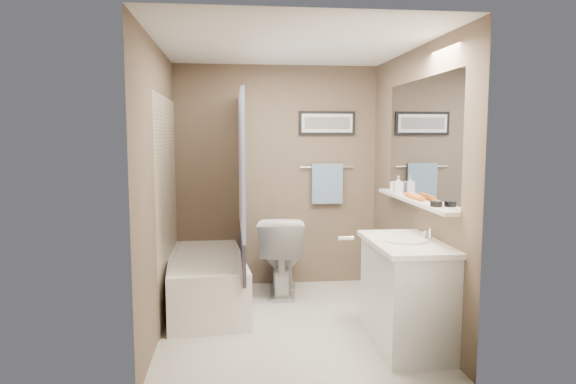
{
  "coord_description": "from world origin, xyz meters",
  "views": [
    {
      "loc": [
        -0.5,
        -4.33,
        1.65
      ],
      "look_at": [
        0.0,
        0.15,
        1.15
      ],
      "focal_mm": 32.0,
      "sensor_mm": 36.0,
      "label": 1
    }
  ],
  "objects": [
    {
      "name": "tile_surround",
      "position": [
        -1.09,
        0.5,
        1.0
      ],
      "size": [
        0.02,
        1.55,
        2.0
      ],
      "primitive_type": "cube",
      "color": "beige",
      "rests_on": "wall_left"
    },
    {
      "name": "wall_front",
      "position": [
        0.0,
        -1.23,
        1.2
      ],
      "size": [
        2.2,
        0.04,
        2.4
      ],
      "primitive_type": "cube",
      "color": "brown",
      "rests_on": "ground"
    },
    {
      "name": "curtain_lower",
      "position": [
        -0.4,
        0.5,
        0.58
      ],
      "size": [
        0.03,
        1.45,
        0.36
      ],
      "primitive_type": "cube",
      "color": "#2A2A4E",
      "rests_on": "curtain_rod"
    },
    {
      "name": "glass_jar",
      "position": [
        1.04,
        0.35,
        1.17
      ],
      "size": [
        0.08,
        0.08,
        0.1
      ],
      "primitive_type": "cylinder",
      "color": "silver",
      "rests_on": "shelf"
    },
    {
      "name": "tub_rim",
      "position": [
        -0.75,
        0.53,
        0.5
      ],
      "size": [
        0.56,
        1.36,
        0.02
      ],
      "primitive_type": "cube",
      "color": "white",
      "rests_on": "bathtub"
    },
    {
      "name": "towel",
      "position": [
        0.55,
        1.2,
        1.12
      ],
      "size": [
        0.34,
        0.05,
        0.44
      ],
      "primitive_type": "cube",
      "color": "#99C2DF",
      "rests_on": "towel_bar"
    },
    {
      "name": "towel_bar",
      "position": [
        0.55,
        1.22,
        1.3
      ],
      "size": [
        0.6,
        0.02,
        0.02
      ],
      "primitive_type": "cylinder",
      "rotation": [
        0.0,
        1.57,
        0.0
      ],
      "color": "silver",
      "rests_on": "wall_back"
    },
    {
      "name": "wall_back",
      "position": [
        0.0,
        1.23,
        1.2
      ],
      "size": [
        2.2,
        0.04,
        2.4
      ],
      "primitive_type": "cube",
      "color": "brown",
      "rests_on": "ground"
    },
    {
      "name": "wall_right",
      "position": [
        1.08,
        0.0,
        1.2
      ],
      "size": [
        0.04,
        2.5,
        2.4
      ],
      "primitive_type": "cube",
      "color": "brown",
      "rests_on": "ground"
    },
    {
      "name": "door",
      "position": [
        0.55,
        -1.24,
        1.0
      ],
      "size": [
        0.8,
        0.02,
        2.0
      ],
      "primitive_type": "cube",
      "color": "silver",
      "rests_on": "wall_front"
    },
    {
      "name": "hair_brush_back",
      "position": [
        1.04,
        -0.14,
        1.14
      ],
      "size": [
        0.07,
        0.22,
        0.04
      ],
      "primitive_type": "cylinder",
      "rotation": [
        1.57,
        0.0,
        0.13
      ],
      "color": "#E14E1F",
      "rests_on": "shelf"
    },
    {
      "name": "door_handle",
      "position": [
        0.22,
        -1.19,
        1.0
      ],
      "size": [
        0.1,
        0.02,
        0.02
      ],
      "primitive_type": "cylinder",
      "rotation": [
        0.0,
        1.57,
        0.0
      ],
      "color": "silver",
      "rests_on": "door"
    },
    {
      "name": "ceiling",
      "position": [
        0.0,
        0.0,
        2.38
      ],
      "size": [
        2.2,
        2.5,
        0.04
      ],
      "primitive_type": "cube",
      "color": "white",
      "rests_on": "wall_back"
    },
    {
      "name": "art_frame",
      "position": [
        0.55,
        1.23,
        1.78
      ],
      "size": [
        0.62,
        0.02,
        0.26
      ],
      "primitive_type": "cube",
      "color": "black",
      "rests_on": "wall_back"
    },
    {
      "name": "mirror",
      "position": [
        1.09,
        -0.15,
        1.62
      ],
      "size": [
        0.02,
        1.6,
        1.0
      ],
      "primitive_type": "cube",
      "color": "silver",
      "rests_on": "wall_right"
    },
    {
      "name": "vanity",
      "position": [
        0.85,
        -0.57,
        0.4
      ],
      "size": [
        0.5,
        0.9,
        0.8
      ],
      "primitive_type": "cube",
      "rotation": [
        0.0,
        0.0,
        -0.0
      ],
      "color": "silver",
      "rests_on": "ground"
    },
    {
      "name": "curtain_rod",
      "position": [
        -0.4,
        0.5,
        2.05
      ],
      "size": [
        0.02,
        1.55,
        0.02
      ],
      "primitive_type": "cylinder",
      "rotation": [
        1.57,
        0.0,
        0.0
      ],
      "color": "silver",
      "rests_on": "wall_left"
    },
    {
      "name": "pink_comb",
      "position": [
        1.04,
        0.02,
        1.12
      ],
      "size": [
        0.04,
        0.16,
        0.01
      ],
      "primitive_type": "cube",
      "rotation": [
        0.0,
        0.0,
        0.03
      ],
      "color": "pink",
      "rests_on": "shelf"
    },
    {
      "name": "countertop",
      "position": [
        0.84,
        -0.57,
        0.82
      ],
      "size": [
        0.54,
        0.96,
        0.04
      ],
      "primitive_type": "cube",
      "color": "white",
      "rests_on": "vanity"
    },
    {
      "name": "bathtub",
      "position": [
        -0.75,
        0.53,
        0.25
      ],
      "size": [
        0.83,
        1.55,
        0.5
      ],
      "primitive_type": "cube",
      "rotation": [
        0.0,
        0.0,
        0.09
      ],
      "color": "white",
      "rests_on": "ground"
    },
    {
      "name": "toilet",
      "position": [
        0.02,
        0.9,
        0.41
      ],
      "size": [
        0.56,
        0.86,
        0.82
      ],
      "primitive_type": "imported",
      "rotation": [
        0.0,
        0.0,
        3.02
      ],
      "color": "silver",
      "rests_on": "ground"
    },
    {
      "name": "ground",
      "position": [
        0.0,
        0.0,
        0.0
      ],
      "size": [
        2.5,
        2.5,
        0.0
      ],
      "primitive_type": "plane",
      "color": "beige",
      "rests_on": "ground"
    },
    {
      "name": "sink_basin",
      "position": [
        0.83,
        -0.57,
        0.85
      ],
      "size": [
        0.34,
        0.34,
        0.01
      ],
      "primitive_type": "cylinder",
      "color": "white",
      "rests_on": "countertop"
    },
    {
      "name": "art_mat",
      "position": [
        0.55,
        1.22,
        1.78
      ],
      "size": [
        0.56,
        0.0,
        0.2
      ],
      "primitive_type": "cube",
      "color": "white",
      "rests_on": "art_frame"
    },
    {
      "name": "hair_brush_front",
      "position": [
        1.04,
        -0.25,
        1.14
      ],
      "size": [
        0.06,
        0.22,
        0.04
      ],
      "primitive_type": "cylinder",
      "rotation": [
        1.57,
        0.0,
        0.09
      ],
      "color": "orange",
      "rests_on": "shelf"
    },
    {
      "name": "art_image",
      "position": [
        0.55,
        1.22,
        1.78
      ],
      "size": [
        0.5,
        0.0,
        0.13
      ],
      "primitive_type": "cube",
      "color": "#595959",
      "rests_on": "art_mat"
    },
    {
      "name": "shelf",
      "position": [
        1.04,
        -0.15,
        1.1
      ],
      "size": [
        0.12,
        1.6,
        0.03
      ],
      "primitive_type": "cube",
      "color": "silver",
      "rests_on": "wall_right"
    },
    {
      "name": "faucet_spout",
      "position": [
        1.03,
        -0.57,
        0.89
      ],
      "size": [
        0.02,
        0.02,
        0.1
      ],
      "primitive_type": "cylinder",
      "color": "silver",
      "rests_on": "countertop"
    },
    {
      "name": "soap_bottle",
      "position": [
        1.04,
        0.23,
        1.2
      ],
      "size": [
        0.08,
        0.08,
        0.16
      ],
      "primitive_type": "imported",
      "rotation": [
        0.0,
        0.0,
        -0.03
      ],
      "color": "#999999",
      "rests_on": "shelf"
    },
    {
      "name": "wall_left",
      "position": [
        -1.08,
        0.0,
        1.2
      ],
      "size": [
        0.04,
        2.5,
        2.4
      ],
      "primitive_type": "cube",
      "color": "brown",
      "rests_on": "ground"
    },
    {
      "name": "curtain_upper",
      "position": [
        -0.4,
        0.5,
        1.4
      ],
      "size": [
        0.03,
        1.45,
        1.28
      ],
      "primitive_type": "cube",
      "color": "white",
      "rests_on": "curtain_rod"
    },
    {
      "name": "faucet_knob",
      "position": [
        1.03,
        -0.47,
        0.87
      ],
      "size": [
        0.05,
        0.05,
        0.05
      ],
      "primitive_type": "sphere",
      "color": "silver",
      "rests_on": "countertop"
    },
    {
      "name": "candle_bowl_near",
      "position": [
        1.04,
        -0.65,
        1.14
      ],
      "size": [
        0.09,
        0.09,
        0.04
      ],
      "primitive_type": "cylinder",
      "color": "black",
      "rests_on": "shelf"
    }
  ]
}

